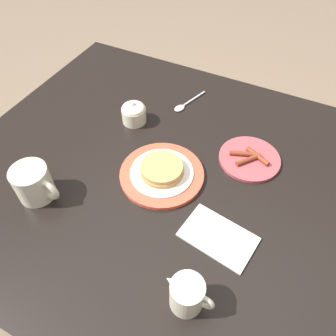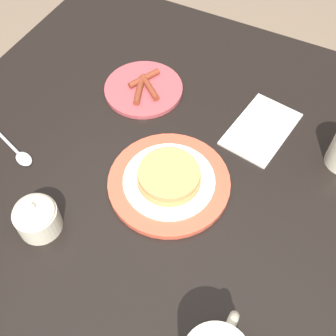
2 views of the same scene
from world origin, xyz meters
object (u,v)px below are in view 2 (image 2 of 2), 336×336
at_px(napkin, 261,129).
at_px(spoon, 17,151).
at_px(sugar_bowl, 37,217).
at_px(side_plate_bacon, 144,88).
at_px(pancake_plate, 169,180).

relative_size(napkin, spoon, 1.28).
bearing_deg(sugar_bowl, spoon, 52.12).
relative_size(side_plate_bacon, spoon, 1.21).
height_order(side_plate_bacon, napkin, side_plate_bacon).
bearing_deg(napkin, sugar_bowl, 145.05).
height_order(pancake_plate, sugar_bowl, sugar_bowl).
bearing_deg(spoon, pancake_plate, -77.03).
bearing_deg(side_plate_bacon, pancake_plate, -140.41).
bearing_deg(napkin, pancake_plate, 152.07).
bearing_deg(napkin, side_plate_bacon, 91.95).
relative_size(pancake_plate, spoon, 1.60).
distance_m(pancake_plate, side_plate_bacon, 0.26).
height_order(napkin, spoon, spoon).
bearing_deg(napkin, spoon, 123.75).
xyz_separation_m(side_plate_bacon, sugar_bowl, (-0.39, -0.00, 0.03)).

